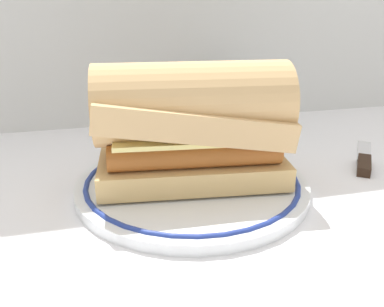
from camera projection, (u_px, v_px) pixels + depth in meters
name	position (u px, v px, depth m)	size (l,w,h in m)	color
ground_plane	(181.00, 206.00, 0.45)	(1.50, 1.50, 0.00)	white
plate	(192.00, 183.00, 0.48)	(0.27, 0.27, 0.01)	white
sausage_sandwich	(192.00, 123.00, 0.45)	(0.22, 0.13, 0.13)	tan
drinking_glass	(249.00, 112.00, 0.64)	(0.07, 0.07, 0.09)	silver
butter_knife	(364.00, 159.00, 0.56)	(0.09, 0.12, 0.01)	silver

